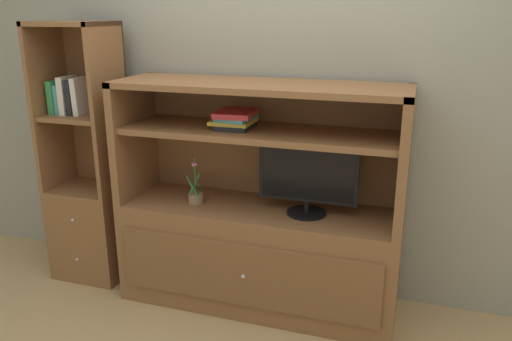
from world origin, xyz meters
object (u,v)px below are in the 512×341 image
at_px(tv_monitor, 308,177).
at_px(upright_book_row, 69,97).
at_px(media_console, 259,234).
at_px(bookshelf_tall, 90,197).
at_px(magazine_stack, 235,119).
at_px(potted_plant, 196,196).

xyz_separation_m(tv_monitor, upright_book_row, (-1.60, 0.02, 0.39)).
xyz_separation_m(media_console, bookshelf_tall, (-1.23, 0.01, 0.10)).
bearing_deg(bookshelf_tall, magazine_stack, -0.17).
relative_size(bookshelf_tall, upright_book_row, 7.08).
relative_size(potted_plant, upright_book_row, 1.17).
distance_m(magazine_stack, upright_book_row, 1.16).
bearing_deg(media_console, upright_book_row, -179.80).
distance_m(media_console, potted_plant, 0.46).
relative_size(tv_monitor, potted_plant, 2.02).
xyz_separation_m(media_console, upright_book_row, (-1.30, -0.00, 0.80)).
xyz_separation_m(media_console, magazine_stack, (-0.15, 0.00, 0.72)).
distance_m(media_console, magazine_stack, 0.74).
bearing_deg(media_console, tv_monitor, -3.87).
xyz_separation_m(potted_plant, magazine_stack, (0.25, 0.06, 0.49)).
relative_size(media_console, potted_plant, 5.95).
bearing_deg(tv_monitor, potted_plant, -177.12).
bearing_deg(upright_book_row, tv_monitor, -0.57).
height_order(potted_plant, upright_book_row, upright_book_row).
relative_size(tv_monitor, upright_book_row, 2.38).
bearing_deg(tv_monitor, bookshelf_tall, 179.04).
bearing_deg(media_console, magazine_stack, 179.28).
bearing_deg(bookshelf_tall, media_console, -0.24).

